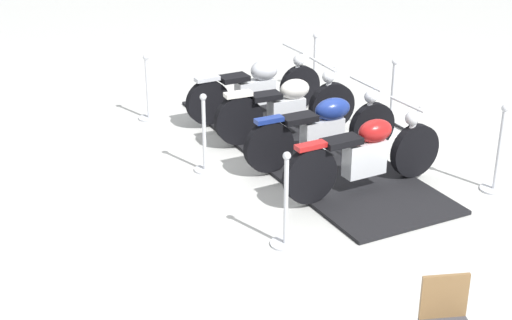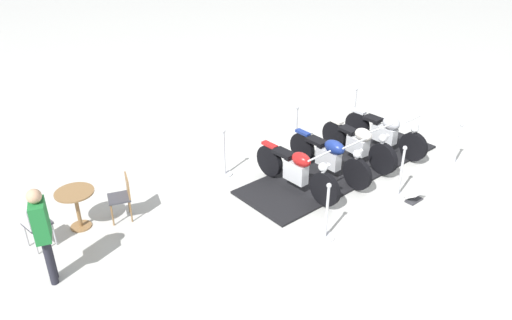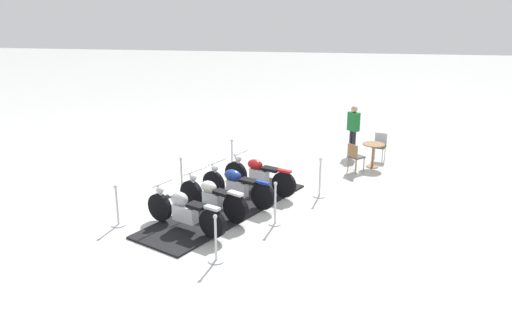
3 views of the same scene
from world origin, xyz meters
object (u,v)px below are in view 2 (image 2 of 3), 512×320
object	(u,v)px
stanchion_left_front	(224,160)
bystander_person	(42,229)
stanchion_left_mid	(296,132)
cafe_table	(76,201)
info_placard	(414,198)
cafe_chair_near_table	(33,223)
stanchion_right_front	(326,221)
motorcycle_maroon	(297,170)
stanchion_left_rear	(354,112)
stanchion_right_mid	(400,179)
motorcycle_chrome	(386,131)
cafe_chair_across_table	(122,195)
motorcycle_navy	(330,156)
stanchion_right_rear	(456,151)
motorcycle_cream	(359,143)

from	to	relation	value
stanchion_left_front	bystander_person	bearing A→B (deg)	-103.48
stanchion_left_mid	cafe_table	bearing A→B (deg)	-118.46
info_placard	cafe_chair_near_table	size ratio (longest dim) A/B	0.48
stanchion_right_front	info_placard	distance (m)	2.33
motorcycle_maroon	stanchion_right_front	distance (m)	1.65
info_placard	cafe_chair_near_table	distance (m)	7.20
stanchion_left_rear	stanchion_right_mid	world-z (taller)	stanchion_right_mid
motorcycle_chrome	cafe_chair_across_table	bearing A→B (deg)	-103.89
cafe_table	cafe_chair_across_table	bearing A→B (deg)	43.66
stanchion_right_mid	cafe_table	bearing A→B (deg)	-147.03
cafe_table	motorcycle_maroon	bearing A→B (deg)	40.08
info_placard	cafe_table	distance (m)	6.56
info_placard	cafe_chair_across_table	bearing A→B (deg)	-34.11
motorcycle_maroon	motorcycle_navy	distance (m)	0.99
motorcycle_maroon	cafe_chair_near_table	bearing A→B (deg)	-109.73
stanchion_right_front	stanchion_left_rear	size ratio (longest dim) A/B	1.10
stanchion_right_mid	stanchion_left_front	bearing A→B (deg)	-170.72
stanchion_right_rear	stanchion_right_mid	distance (m)	2.20
stanchion_left_front	motorcycle_navy	bearing A→B (deg)	21.02
motorcycle_chrome	cafe_table	size ratio (longest dim) A/B	2.77
motorcycle_maroon	stanchion_right_mid	xyz separation A→B (m)	(1.99, 0.66, -0.11)
motorcycle_cream	stanchion_left_mid	size ratio (longest dim) A/B	1.82
motorcycle_navy	cafe_chair_across_table	size ratio (longest dim) A/B	2.35
motorcycle_chrome	stanchion_right_front	world-z (taller)	stanchion_right_front
stanchion_left_mid	bystander_person	bearing A→B (deg)	-108.03
cafe_table	stanchion_left_rear	bearing A→B (deg)	61.99
stanchion_left_rear	motorcycle_cream	bearing A→B (deg)	-75.01
motorcycle_chrome	cafe_chair_near_table	bearing A→B (deg)	-102.41
stanchion_left_rear	stanchion_left_front	size ratio (longest dim) A/B	0.94
stanchion_right_rear	stanchion_left_front	size ratio (longest dim) A/B	0.92
motorcycle_cream	stanchion_left_rear	distance (m)	2.30
info_placard	stanchion_right_rear	bearing A→B (deg)	-171.01
bystander_person	stanchion_right_rear	bearing A→B (deg)	6.33
stanchion_right_rear	cafe_table	xyz separation A→B (m)	(-6.28, -5.39, 0.26)
stanchion_right_rear	stanchion_left_front	world-z (taller)	stanchion_left_front
motorcycle_navy	motorcycle_cream	world-z (taller)	motorcycle_cream
motorcycle_maroon	motorcycle_chrome	distance (m)	2.98
motorcycle_navy	stanchion_left_rear	size ratio (longest dim) A/B	2.02
stanchion_left_front	info_placard	size ratio (longest dim) A/B	2.58
stanchion_right_mid	stanchion_left_mid	world-z (taller)	stanchion_right_mid
info_placard	cafe_chair_near_table	world-z (taller)	cafe_chair_near_table
cafe_table	motorcycle_cream	bearing A→B (deg)	47.33
stanchion_left_rear	cafe_table	size ratio (longest dim) A/B	1.36
motorcycle_cream	cafe_chair_near_table	world-z (taller)	motorcycle_cream
cafe_table	bystander_person	bearing A→B (deg)	-65.25
stanchion_left_rear	cafe_chair_near_table	world-z (taller)	stanchion_left_rear
stanchion_left_mid	cafe_chair_near_table	size ratio (longest dim) A/B	1.19
cafe_chair_across_table	stanchion_right_rear	bearing A→B (deg)	176.66
stanchion_left_mid	info_placard	size ratio (longest dim) A/B	2.51
stanchion_right_front	stanchion_left_mid	world-z (taller)	stanchion_right_front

